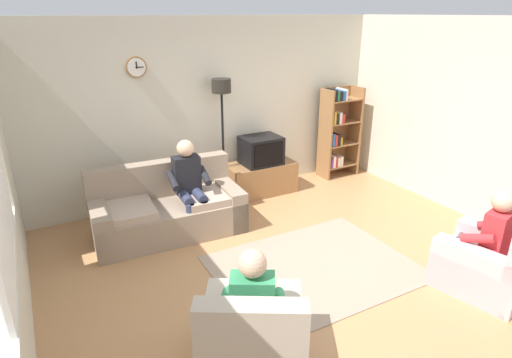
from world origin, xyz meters
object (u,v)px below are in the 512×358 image
object	(u,v)px
armchair_near_bookshelf	(489,264)
bookshelf	(337,131)
couch	(168,211)
armchair_near_window	(253,341)
person_in_left_armchair	(253,301)
floor_lamp	(222,106)
person_in_right_armchair	(486,235)
tv_stand	(260,178)
tv	(261,150)
person_on_couch	(189,182)

from	to	relation	value
armchair_near_bookshelf	bookshelf	bearing A→B (deg)	78.21
couch	armchair_near_window	distance (m)	2.60
armchair_near_bookshelf	person_in_left_armchair	bearing A→B (deg)	173.95
floor_lamp	person_in_right_armchair	size ratio (longest dim) A/B	1.65
tv_stand	person_in_left_armchair	size ratio (longest dim) A/B	0.98
floor_lamp	person_in_right_armchair	distance (m)	3.79
armchair_near_window	person_in_left_armchair	distance (m)	0.33
tv	armchair_near_bookshelf	size ratio (longest dim) A/B	0.57
tv_stand	tv	world-z (taller)	tv
person_in_left_armchair	person_in_right_armchair	size ratio (longest dim) A/B	1.00
floor_lamp	armchair_near_window	bearing A→B (deg)	-110.87
armchair_near_bookshelf	person_in_right_armchair	distance (m)	0.33
tv_stand	bookshelf	bearing A→B (deg)	2.54
armchair_near_bookshelf	person_in_right_armchair	world-z (taller)	person_in_right_armchair
tv_stand	armchair_near_window	world-z (taller)	armchair_near_window
tv	person_on_couch	distance (m)	1.59
couch	floor_lamp	world-z (taller)	floor_lamp
couch	person_in_left_armchair	bearing A→B (deg)	-91.81
tv_stand	person_in_right_armchair	xyz separation A→B (m)	(0.82, -3.31, 0.35)
couch	tv_stand	world-z (taller)	couch
tv_stand	person_in_right_armchair	world-z (taller)	person_in_right_armchair
armchair_near_window	person_on_couch	size ratio (longest dim) A/B	0.94
couch	person_on_couch	xyz separation A→B (m)	(0.29, -0.11, 0.39)
couch	tv_stand	xyz separation A→B (m)	(1.72, 0.60, -0.06)
tv	person_in_left_armchair	size ratio (longest dim) A/B	0.54
tv	person_on_couch	bearing A→B (deg)	-154.49
person_in_right_armchair	bookshelf	bearing A→B (deg)	77.57
armchair_near_window	tv	bearing A→B (deg)	59.80
bookshelf	person_in_right_armchair	bearing A→B (deg)	-102.43
armchair_near_window	person_on_couch	distance (m)	2.55
tv	person_in_left_armchair	world-z (taller)	person_in_left_armchair
armchair_near_window	armchair_near_bookshelf	distance (m)	2.70
armchair_near_window	person_on_couch	bearing A→B (deg)	80.65
bookshelf	person_on_couch	bearing A→B (deg)	-165.45
tv	floor_lamp	world-z (taller)	floor_lamp
couch	person_in_left_armchair	distance (m)	2.54
tv	floor_lamp	bearing A→B (deg)	168.16
tv_stand	person_on_couch	size ratio (longest dim) A/B	0.89
couch	person_in_right_armchair	xyz separation A→B (m)	(2.54, -2.71, 0.29)
tv	bookshelf	world-z (taller)	bookshelf
couch	bookshelf	size ratio (longest dim) A/B	1.24
person_in_left_armchair	person_in_right_armchair	distance (m)	2.63
armchair_near_window	person_in_right_armchair	distance (m)	2.69
bookshelf	armchair_near_window	bearing A→B (deg)	-136.26
couch	person_in_right_armchair	bearing A→B (deg)	-46.84
bookshelf	person_in_left_armchair	size ratio (longest dim) A/B	1.39
bookshelf	armchair_near_window	size ratio (longest dim) A/B	1.34
person_in_left_armchair	tv_stand	bearing A→B (deg)	60.00
bookshelf	person_in_right_armchair	xyz separation A→B (m)	(-0.74, -3.38, -0.20)
floor_lamp	person_in_right_armchair	bearing A→B (deg)	-67.53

